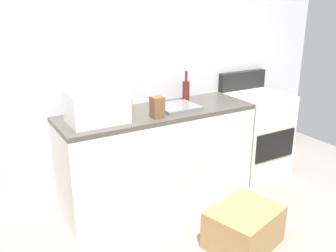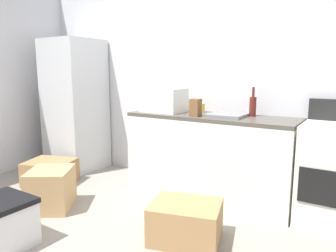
{
  "view_description": "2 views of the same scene",
  "coord_description": "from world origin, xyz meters",
  "px_view_note": "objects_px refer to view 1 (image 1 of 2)",
  "views": [
    {
      "loc": [
        -1.23,
        -1.61,
        1.85
      ],
      "look_at": [
        0.3,
        1.01,
        0.81
      ],
      "focal_mm": 39.57,
      "sensor_mm": 36.0,
      "label": 1
    },
    {
      "loc": [
        1.69,
        -1.82,
        1.34
      ],
      "look_at": [
        -0.04,
        0.89,
        0.79
      ],
      "focal_mm": 33.45,
      "sensor_mm": 36.0,
      "label": 2
    }
  ],
  "objects_px": {
    "knife_block": "(157,107)",
    "cardboard_box_small": "(244,227)",
    "wine_bottle": "(186,90)",
    "coffee_mug": "(128,104)",
    "stove_oven": "(255,132)",
    "microwave": "(97,106)"
  },
  "relations": [
    {
      "from": "stove_oven",
      "to": "microwave",
      "type": "relative_size",
      "value": 2.39
    },
    {
      "from": "stove_oven",
      "to": "cardboard_box_small",
      "type": "distance_m",
      "value": 1.41
    },
    {
      "from": "cardboard_box_small",
      "to": "wine_bottle",
      "type": "bearing_deg",
      "value": 81.82
    },
    {
      "from": "wine_bottle",
      "to": "cardboard_box_small",
      "type": "height_order",
      "value": "wine_bottle"
    },
    {
      "from": "coffee_mug",
      "to": "cardboard_box_small",
      "type": "bearing_deg",
      "value": -68.52
    },
    {
      "from": "microwave",
      "to": "wine_bottle",
      "type": "height_order",
      "value": "wine_bottle"
    },
    {
      "from": "knife_block",
      "to": "cardboard_box_small",
      "type": "bearing_deg",
      "value": -66.76
    },
    {
      "from": "wine_bottle",
      "to": "coffee_mug",
      "type": "bearing_deg",
      "value": 176.97
    },
    {
      "from": "stove_oven",
      "to": "cardboard_box_small",
      "type": "height_order",
      "value": "stove_oven"
    },
    {
      "from": "microwave",
      "to": "coffee_mug",
      "type": "relative_size",
      "value": 4.6
    },
    {
      "from": "cardboard_box_small",
      "to": "stove_oven",
      "type": "bearing_deg",
      "value": 44.66
    },
    {
      "from": "microwave",
      "to": "stove_oven",
      "type": "bearing_deg",
      "value": 1.33
    },
    {
      "from": "knife_block",
      "to": "cardboard_box_small",
      "type": "relative_size",
      "value": 0.33
    },
    {
      "from": "microwave",
      "to": "coffee_mug",
      "type": "bearing_deg",
      "value": 29.65
    },
    {
      "from": "stove_oven",
      "to": "coffee_mug",
      "type": "distance_m",
      "value": 1.51
    },
    {
      "from": "wine_bottle",
      "to": "coffee_mug",
      "type": "height_order",
      "value": "wine_bottle"
    },
    {
      "from": "wine_bottle",
      "to": "cardboard_box_small",
      "type": "bearing_deg",
      "value": -98.18
    },
    {
      "from": "microwave",
      "to": "cardboard_box_small",
      "type": "bearing_deg",
      "value": -48.49
    },
    {
      "from": "stove_oven",
      "to": "knife_block",
      "type": "relative_size",
      "value": 6.11
    },
    {
      "from": "stove_oven",
      "to": "cardboard_box_small",
      "type": "relative_size",
      "value": 2.01
    },
    {
      "from": "stove_oven",
      "to": "microwave",
      "type": "height_order",
      "value": "microwave"
    },
    {
      "from": "cardboard_box_small",
      "to": "coffee_mug",
      "type": "bearing_deg",
      "value": 111.48
    }
  ]
}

